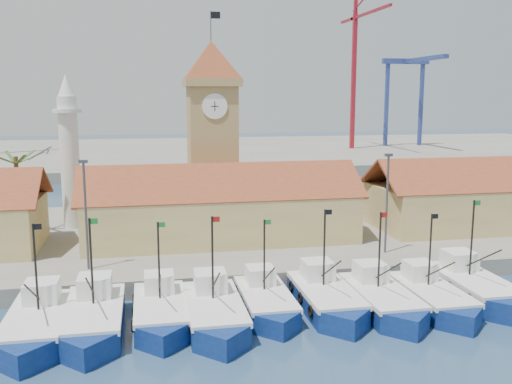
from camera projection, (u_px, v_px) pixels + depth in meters
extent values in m
plane|color=navy|center=(261.00, 334.00, 37.78)|extent=(400.00, 400.00, 0.00)
cube|color=gray|center=(216.00, 236.00, 60.87)|extent=(140.00, 32.00, 1.50)
cube|color=gray|center=(174.00, 154.00, 144.02)|extent=(240.00, 80.00, 2.00)
cube|color=navy|center=(38.00, 329.00, 37.23)|extent=(3.73, 8.45, 1.92)
cube|color=navy|center=(25.00, 358.00, 33.15)|extent=(3.73, 3.73, 1.92)
cube|color=silver|center=(37.00, 315.00, 37.07)|extent=(3.81, 8.68, 0.37)
cube|color=silver|center=(42.00, 292.00, 38.97)|extent=(2.24, 2.35, 1.49)
cylinder|color=black|center=(36.00, 268.00, 37.09)|extent=(0.15, 0.15, 5.97)
cube|color=black|center=(37.00, 227.00, 36.67)|extent=(0.53, 0.02, 0.37)
cube|color=navy|center=(94.00, 323.00, 38.21)|extent=(3.81, 8.61, 1.96)
cube|color=navy|center=(88.00, 351.00, 34.05)|extent=(3.81, 3.81, 1.96)
cube|color=silver|center=(93.00, 309.00, 38.05)|extent=(3.88, 8.85, 0.38)
cube|color=silver|center=(95.00, 286.00, 39.98)|extent=(2.28, 2.39, 1.52)
cylinder|color=black|center=(91.00, 263.00, 38.06)|extent=(0.15, 0.15, 6.09)
cube|color=#197226|center=(94.00, 221.00, 37.64)|extent=(0.54, 0.02, 0.38)
cube|color=navy|center=(161.00, 315.00, 39.62)|extent=(3.52, 7.96, 1.81)
cube|color=navy|center=(163.00, 339.00, 35.77)|extent=(3.52, 3.52, 1.81)
cube|color=silver|center=(160.00, 303.00, 39.47)|extent=(3.59, 8.19, 0.35)
cube|color=silver|center=(159.00, 283.00, 41.26)|extent=(2.11, 2.21, 1.41)
cylinder|color=black|center=(159.00, 262.00, 39.48)|extent=(0.14, 0.14, 5.63)
cube|color=#197226|center=(161.00, 225.00, 39.09)|extent=(0.50, 0.02, 0.35)
cube|color=navy|center=(214.00, 316.00, 39.33)|extent=(3.75, 8.48, 1.93)
cube|color=navy|center=(222.00, 342.00, 35.23)|extent=(3.74, 3.74, 1.93)
cube|color=silver|center=(214.00, 303.00, 39.17)|extent=(3.82, 8.71, 0.37)
cube|color=silver|center=(210.00, 281.00, 41.07)|extent=(2.25, 2.35, 1.50)
cylinder|color=black|center=(212.00, 259.00, 39.18)|extent=(0.15, 0.15, 5.99)
cube|color=#A5140F|center=(216.00, 219.00, 38.76)|extent=(0.54, 0.02, 0.37)
cube|color=navy|center=(266.00, 305.00, 41.59)|extent=(3.39, 7.66, 1.74)
cube|color=navy|center=(278.00, 326.00, 37.89)|extent=(3.39, 3.39, 1.74)
cube|color=silver|center=(266.00, 294.00, 41.45)|extent=(3.45, 7.88, 0.34)
cube|color=silver|center=(260.00, 275.00, 43.17)|extent=(2.03, 2.13, 1.35)
cylinder|color=black|center=(264.00, 256.00, 41.46)|extent=(0.14, 0.14, 5.42)
cube|color=#197226|center=(268.00, 222.00, 41.08)|extent=(0.48, 0.02, 0.34)
cube|color=navy|center=(325.00, 302.00, 42.14)|extent=(3.70, 8.37, 1.90)
cube|color=navy|center=(345.00, 324.00, 38.09)|extent=(3.70, 3.70, 1.90)
cube|color=silver|center=(326.00, 289.00, 41.98)|extent=(3.77, 8.61, 0.37)
cube|color=silver|center=(317.00, 270.00, 43.86)|extent=(2.22, 2.33, 1.48)
cylinder|color=black|center=(324.00, 249.00, 41.99)|extent=(0.15, 0.15, 5.92)
cube|color=black|center=(328.00, 212.00, 41.58)|extent=(0.53, 0.02, 0.37)
cube|color=navy|center=(380.00, 303.00, 41.88)|extent=(3.62, 8.20, 1.86)
cube|color=navy|center=(405.00, 325.00, 37.91)|extent=(3.62, 3.62, 1.86)
cube|color=silver|center=(381.00, 291.00, 41.72)|extent=(3.70, 8.43, 0.36)
cube|color=silver|center=(370.00, 272.00, 43.56)|extent=(2.17, 2.28, 1.45)
cylinder|color=black|center=(379.00, 251.00, 41.73)|extent=(0.14, 0.14, 5.80)
cube|color=#A5140F|center=(384.00, 215.00, 41.33)|extent=(0.52, 0.02, 0.36)
cube|color=navy|center=(431.00, 301.00, 42.46)|extent=(3.50, 7.93, 1.80)
cube|color=navy|center=(459.00, 321.00, 38.63)|extent=(3.50, 3.50, 1.80)
cube|color=silver|center=(431.00, 289.00, 42.31)|extent=(3.57, 8.15, 0.35)
cube|color=silver|center=(419.00, 271.00, 44.09)|extent=(2.10, 2.20, 1.40)
cylinder|color=black|center=(430.00, 251.00, 42.32)|extent=(0.14, 0.14, 5.61)
cube|color=black|center=(435.00, 216.00, 41.93)|extent=(0.50, 0.02, 0.35)
cube|color=navy|center=(472.00, 291.00, 44.40)|extent=(3.83, 8.66, 1.97)
cube|color=navy|center=(507.00, 311.00, 40.21)|extent=(3.83, 3.83, 1.97)
cube|color=silver|center=(473.00, 279.00, 44.24)|extent=(3.90, 8.90, 0.38)
cube|color=silver|center=(459.00, 260.00, 46.18)|extent=(2.30, 2.41, 1.53)
cylinder|color=black|center=(472.00, 239.00, 44.25)|extent=(0.15, 0.15, 6.12)
cube|color=#197226|center=(477.00, 203.00, 43.83)|extent=(0.55, 0.02, 0.38)
cube|color=tan|center=(220.00, 216.00, 56.50)|extent=(26.00, 10.00, 4.50)
cube|color=#9B4B27|center=(223.00, 183.00, 53.45)|extent=(27.04, 5.13, 3.21)
cube|color=#9B4B27|center=(217.00, 175.00, 58.29)|extent=(27.04, 5.13, 3.21)
cube|color=tan|center=(509.00, 205.00, 62.58)|extent=(30.00, 10.00, 4.50)
cube|color=#9B4B27|center=(498.00, 168.00, 64.36)|extent=(31.20, 5.13, 3.21)
cube|color=#A28653|center=(212.00, 157.00, 61.42)|extent=(5.00, 5.00, 15.00)
cube|color=#A28653|center=(212.00, 83.00, 60.09)|extent=(5.80, 5.80, 0.80)
pyramid|color=#9B4B27|center=(211.00, 60.00, 59.71)|extent=(5.80, 5.80, 4.00)
cylinder|color=white|center=(215.00, 106.00, 58.03)|extent=(2.60, 0.15, 2.60)
cube|color=black|center=(215.00, 106.00, 57.95)|extent=(0.08, 0.02, 1.00)
cube|color=black|center=(215.00, 106.00, 57.95)|extent=(0.80, 0.02, 0.08)
cylinder|color=#3F3F44|center=(211.00, 26.00, 59.12)|extent=(0.10, 0.10, 3.00)
cube|color=black|center=(215.00, 15.00, 59.03)|extent=(1.00, 0.03, 0.70)
cylinder|color=silver|center=(70.00, 163.00, 60.59)|extent=(2.00, 2.00, 14.00)
cylinder|color=silver|center=(67.00, 111.00, 59.67)|extent=(3.00, 3.00, 0.40)
cone|color=silver|center=(66.00, 86.00, 59.23)|extent=(1.80, 1.80, 2.40)
cylinder|color=brown|center=(18.00, 195.00, 58.21)|extent=(0.44, 0.44, 8.00)
cube|color=#2F6121|center=(30.00, 158.00, 57.84)|extent=(2.80, 0.35, 1.18)
cube|color=#2F6121|center=(25.00, 157.00, 58.88)|extent=(1.71, 2.60, 1.18)
cube|color=#2F6121|center=(11.00, 157.00, 58.61)|extent=(1.71, 2.60, 1.18)
cube|color=#2F6121|center=(1.00, 159.00, 57.31)|extent=(2.80, 0.35, 1.18)
cube|color=#2F6121|center=(5.00, 160.00, 56.27)|extent=(1.71, 2.60, 1.18)
cube|color=#2F6121|center=(20.00, 160.00, 56.53)|extent=(1.71, 2.60, 1.18)
cylinder|color=#3F3F44|center=(86.00, 215.00, 46.11)|extent=(0.20, 0.20, 9.00)
cube|color=#3F3F44|center=(83.00, 161.00, 45.37)|extent=(0.70, 0.25, 0.25)
cylinder|color=#3F3F44|center=(387.00, 204.00, 51.04)|extent=(0.20, 0.20, 9.00)
cube|color=#3F3F44|center=(389.00, 155.00, 50.30)|extent=(0.70, 0.25, 0.25)
cube|color=maroon|center=(353.00, 82.00, 144.84)|extent=(1.00, 1.00, 33.70)
cube|color=maroon|center=(370.00, 12.00, 133.10)|extent=(0.60, 23.46, 0.60)
cube|color=maroon|center=(348.00, 20.00, 147.01)|extent=(0.60, 10.00, 0.60)
cube|color=navy|center=(386.00, 105.00, 152.83)|extent=(0.90, 0.90, 22.00)
cube|color=navy|center=(421.00, 105.00, 154.73)|extent=(0.90, 0.90, 22.00)
cube|color=navy|center=(406.00, 61.00, 151.84)|extent=(13.00, 1.40, 1.40)
cube|color=navy|center=(424.00, 59.00, 142.17)|extent=(1.40, 22.00, 1.00)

